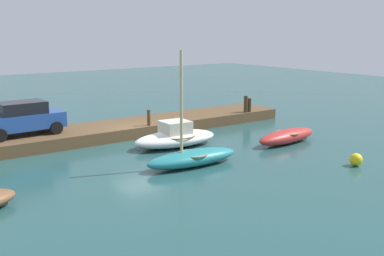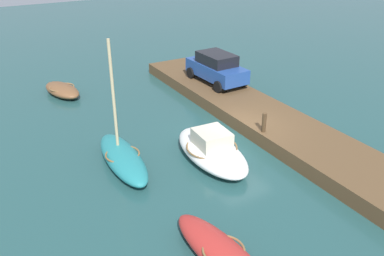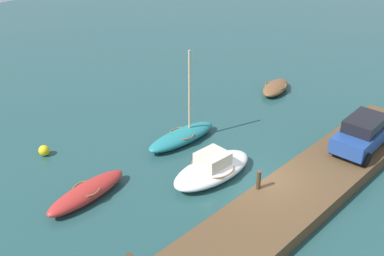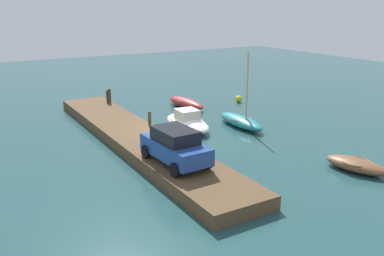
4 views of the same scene
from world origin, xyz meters
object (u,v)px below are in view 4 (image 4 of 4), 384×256
at_px(rowboat_teal, 241,121).
at_px(motorboat_white, 187,122).
at_px(parked_car, 175,146).
at_px(marker_buoy, 239,99).
at_px(mooring_post_mid_west, 109,96).
at_px(rowboat_red, 186,103).
at_px(mooring_post_west, 108,96).
at_px(rowboat_brown, 356,165).
at_px(mooring_post_mid_east, 150,119).

distance_m(rowboat_teal, motorboat_white, 3.58).
bearing_deg(parked_car, marker_buoy, 129.90).
relative_size(mooring_post_mid_west, parked_car, 0.26).
distance_m(rowboat_red, parked_car, 13.46).
relative_size(mooring_post_west, marker_buoy, 1.57).
relative_size(rowboat_brown, rowboat_red, 0.76).
bearing_deg(rowboat_teal, mooring_post_mid_east, -99.91).
bearing_deg(mooring_post_west, motorboat_white, 19.56).
bearing_deg(mooring_post_mid_east, parked_car, -14.55).
distance_m(rowboat_teal, marker_buoy, 7.11).
bearing_deg(rowboat_teal, motorboat_white, -109.19).
height_order(rowboat_teal, marker_buoy, rowboat_teal).
xyz_separation_m(rowboat_red, mooring_post_mid_west, (-2.04, -5.47, 0.79)).
xyz_separation_m(rowboat_red, motorboat_white, (5.09, -2.83, 0.11)).
bearing_deg(motorboat_white, parked_car, -30.85).
bearing_deg(mooring_post_west, mooring_post_mid_east, 0.00).
bearing_deg(marker_buoy, rowboat_red, -98.09).
relative_size(motorboat_white, mooring_post_mid_east, 5.23).
height_order(rowboat_red, mooring_post_mid_west, mooring_post_mid_west).
height_order(mooring_post_west, parked_car, parked_car).
bearing_deg(rowboat_brown, parked_car, -130.96).
bearing_deg(rowboat_brown, marker_buoy, 150.96).
height_order(mooring_post_west, mooring_post_mid_east, same).
bearing_deg(mooring_post_west, rowboat_brown, 19.18).
relative_size(rowboat_red, mooring_post_mid_east, 4.86).
bearing_deg(parked_car, rowboat_brown, 60.51).
height_order(rowboat_red, mooring_post_mid_east, mooring_post_mid_east).
relative_size(mooring_post_mid_east, marker_buoy, 1.57).
xyz_separation_m(rowboat_brown, motorboat_white, (-10.26, -3.51, 0.15)).
bearing_deg(rowboat_brown, rowboat_teal, 167.27).
bearing_deg(parked_car, mooring_post_mid_west, 170.57).
distance_m(rowboat_brown, rowboat_red, 15.36).
distance_m(motorboat_white, mooring_post_mid_east, 2.71).
bearing_deg(mooring_post_mid_west, marker_buoy, 75.03).
relative_size(rowboat_brown, mooring_post_mid_west, 3.07).
xyz_separation_m(motorboat_white, mooring_post_mid_west, (-7.13, -2.64, 0.69)).
distance_m(mooring_post_west, mooring_post_mid_west, 0.31).
height_order(rowboat_red, motorboat_white, motorboat_white).
xyz_separation_m(mooring_post_west, mooring_post_mid_west, (0.30, 0.00, 0.09)).
bearing_deg(rowboat_red, parked_car, -37.34).
relative_size(rowboat_teal, mooring_post_mid_west, 4.73).
height_order(rowboat_brown, mooring_post_west, mooring_post_west).
bearing_deg(mooring_post_mid_east, rowboat_red, 132.91).
bearing_deg(rowboat_teal, rowboat_brown, 4.04).
xyz_separation_m(rowboat_brown, marker_buoy, (-14.69, 3.95, -0.04)).
bearing_deg(mooring_post_mid_west, rowboat_brown, 19.49).
bearing_deg(rowboat_red, marker_buoy, 76.54).
bearing_deg(rowboat_brown, rowboat_red, 168.59).
bearing_deg(mooring_post_west, mooring_post_mid_west, 0.00).
distance_m(rowboat_brown, marker_buoy, 15.21).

